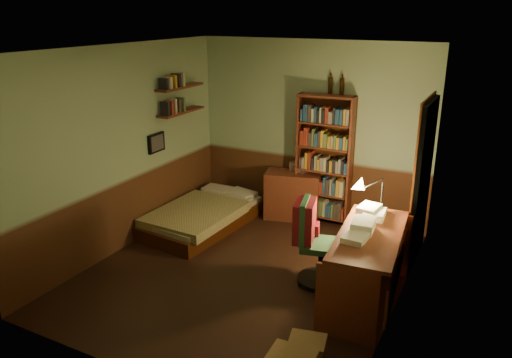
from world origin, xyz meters
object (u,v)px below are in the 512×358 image
at_px(bed, 203,209).
at_px(desk_lamp, 382,187).
at_px(cardboard_box_b, 307,350).
at_px(office_chair, 322,238).
at_px(dresser, 293,195).
at_px(mini_stereo, 300,167).
at_px(bookshelf, 324,160).
at_px(desk, 367,268).

height_order(bed, desk_lamp, desk_lamp).
distance_m(bed, cardboard_box_b, 3.19).
bearing_deg(bed, office_chair, -13.82).
distance_m(bed, dresser, 1.35).
xyz_separation_m(bed, mini_stereo, (1.07, 1.00, 0.51)).
distance_m(mini_stereo, bookshelf, 0.42).
bearing_deg(cardboard_box_b, bed, 139.84).
xyz_separation_m(dresser, bookshelf, (0.43, 0.09, 0.58)).
xyz_separation_m(bookshelf, office_chair, (0.60, -1.68, -0.37)).
bearing_deg(desk, bed, 156.31).
height_order(bed, desk, desk).
relative_size(bed, desk_lamp, 2.98).
distance_m(desk_lamp, cardboard_box_b, 2.07).
height_order(dresser, mini_stereo, mini_stereo).
relative_size(dresser, office_chair, 0.71).
bearing_deg(cardboard_box_b, desk, 80.51).
bearing_deg(bed, desk_lamp, -0.14).
relative_size(bed, desk, 1.21).
bearing_deg(desk_lamp, dresser, 159.46).
bearing_deg(desk, desk_lamp, 89.22).
bearing_deg(mini_stereo, desk, -35.37).
relative_size(dresser, cardboard_box_b, 2.48).
bearing_deg(desk_lamp, bed, -170.12).
relative_size(bed, dresser, 2.26).
distance_m(desk, cardboard_box_b, 1.24).
distance_m(bed, mini_stereo, 1.55).
height_order(bed, office_chair, office_chair).
height_order(dresser, office_chair, office_chair).
height_order(bookshelf, office_chair, bookshelf).
relative_size(desk, desk_lamp, 2.48).
bearing_deg(cardboard_box_b, office_chair, 105.58).
xyz_separation_m(desk_lamp, cardboard_box_b, (-0.15, -1.81, -0.99)).
distance_m(desk, office_chair, 0.61).
xyz_separation_m(mini_stereo, desk, (1.56, -1.87, -0.37)).
xyz_separation_m(bed, desk, (2.63, -0.86, 0.13)).
height_order(desk, desk_lamp, desk_lamp).
bearing_deg(desk_lamp, desk, -69.98).
distance_m(bookshelf, cardboard_box_b, 3.27).
xyz_separation_m(dresser, mini_stereo, (0.05, 0.12, 0.42)).
bearing_deg(bookshelf, office_chair, -75.10).
relative_size(bookshelf, office_chair, 1.65).
height_order(mini_stereo, desk, mini_stereo).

